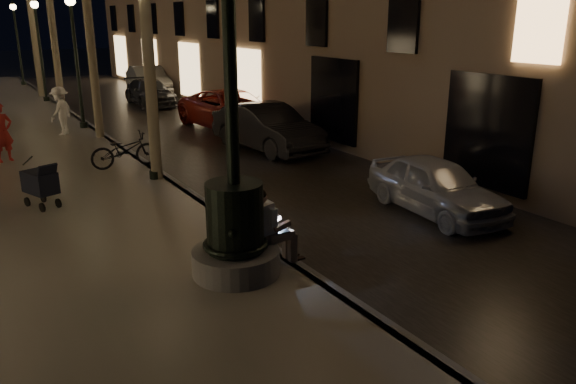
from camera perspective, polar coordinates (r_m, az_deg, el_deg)
ground at (r=21.32m, az=-18.60°, el=5.35°), size 120.00×120.00×0.00m
cobble_lane at (r=22.16m, az=-11.03°, el=6.40°), size 6.00×45.00×0.02m
curb_strip at (r=21.30m, az=-18.62°, el=5.62°), size 0.25×45.00×0.20m
fountain_lamppost at (r=8.73m, az=-5.44°, el=-2.16°), size 1.40×1.40×5.21m
seated_man_laptop at (r=9.10m, az=-1.92°, el=-3.31°), size 0.96×0.33×1.33m
lamp_curb_a at (r=14.10m, az=-14.20°, el=13.29°), size 0.36×0.36×4.81m
lamp_curb_b at (r=21.85m, az=-20.85°, el=13.99°), size 0.36×0.36×4.81m
lamp_curb_c at (r=29.73m, az=-24.02°, el=14.26°), size 0.36×0.36×4.81m
lamp_curb_d at (r=37.66m, az=-25.86°, el=14.40°), size 0.36×0.36×4.81m
stroller at (r=13.02m, az=-23.86°, el=0.89°), size 0.70×1.08×1.11m
car_front at (r=12.58m, az=14.79°, el=0.61°), size 1.79×3.71×1.22m
car_second at (r=18.03m, az=-2.14°, el=6.57°), size 1.94×4.58×1.47m
car_third at (r=21.67m, az=-5.65°, el=8.31°), size 2.83×5.40×1.45m
car_rear at (r=28.34m, az=-13.86°, el=9.79°), size 1.89×4.27×1.22m
car_fifth at (r=32.33m, az=-14.00°, el=10.94°), size 2.03×4.74×1.52m
pedestrian_red at (r=17.65m, az=-27.05°, el=5.43°), size 0.71×0.59×1.67m
pedestrian_white at (r=20.97m, az=-22.10°, el=7.65°), size 1.17×1.20×1.65m
bicycle at (r=15.82m, az=-16.27°, el=4.11°), size 1.83×0.70×0.95m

